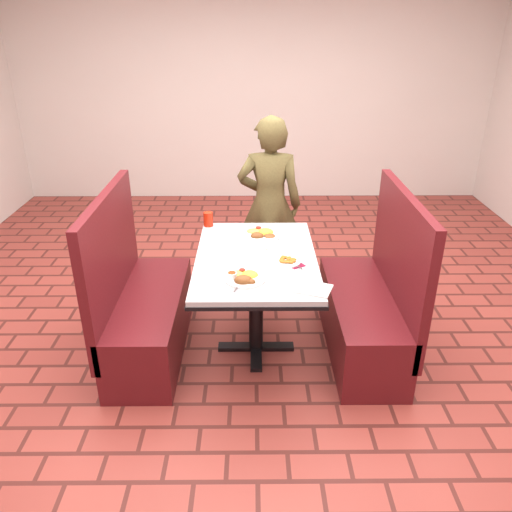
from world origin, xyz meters
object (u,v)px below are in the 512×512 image
(dining_table, at_px, (256,269))
(booth_bench_right, at_px, (369,309))
(plantain_plate, at_px, (287,261))
(red_tumbler, at_px, (208,219))
(near_dinner_plate, at_px, (244,276))
(far_dinner_plate, at_px, (261,233))
(diner_person, at_px, (270,205))
(booth_bench_left, at_px, (143,310))

(dining_table, distance_m, booth_bench_right, 0.86)
(plantain_plate, bearing_deg, red_tumbler, 131.14)
(booth_bench_right, relative_size, near_dinner_plate, 4.75)
(dining_table, relative_size, far_dinner_plate, 4.29)
(diner_person, height_order, near_dinner_plate, diner_person)
(dining_table, relative_size, booth_bench_left, 1.01)
(booth_bench_right, height_order, red_tumbler, booth_bench_right)
(dining_table, distance_m, diner_person, 1.02)
(diner_person, height_order, plantain_plate, diner_person)
(near_dinner_plate, bearing_deg, red_tumbler, 107.97)
(diner_person, distance_m, near_dinner_plate, 1.36)
(booth_bench_right, distance_m, plantain_plate, 0.74)
(near_dinner_plate, distance_m, plantain_plate, 0.37)
(dining_table, bearing_deg, plantain_plate, -25.96)
(booth_bench_left, height_order, diner_person, diner_person)
(booth_bench_right, xyz_separation_m, diner_person, (-0.68, 1.01, 0.42))
(booth_bench_left, bearing_deg, booth_bench_right, 0.00)
(booth_bench_left, height_order, far_dinner_plate, booth_bench_left)
(booth_bench_left, bearing_deg, plantain_plate, -5.61)
(booth_bench_right, height_order, far_dinner_plate, booth_bench_right)
(red_tumbler, bearing_deg, plantain_plate, -48.86)
(dining_table, xyz_separation_m, booth_bench_left, (-0.80, 0.00, -0.32))
(booth_bench_left, bearing_deg, red_tumbler, 51.18)
(diner_person, relative_size, near_dinner_plate, 5.96)
(plantain_plate, bearing_deg, dining_table, 154.04)
(booth_bench_right, bearing_deg, far_dinner_plate, 155.58)
(red_tumbler, bearing_deg, booth_bench_left, -128.82)
(plantain_plate, bearing_deg, booth_bench_right, 9.34)
(near_dinner_plate, xyz_separation_m, far_dinner_plate, (0.12, 0.68, -0.00))
(dining_table, bearing_deg, booth_bench_right, 0.00)
(booth_bench_left, distance_m, plantain_plate, 1.09)
(booth_bench_right, bearing_deg, diner_person, 123.88)
(booth_bench_left, xyz_separation_m, far_dinner_plate, (0.84, 0.34, 0.45))
(booth_bench_right, relative_size, diner_person, 0.80)
(red_tumbler, bearing_deg, booth_bench_right, -25.19)
(dining_table, distance_m, red_tumbler, 0.67)
(far_dinner_plate, bearing_deg, plantain_plate, -70.19)
(far_dinner_plate, relative_size, red_tumbler, 2.61)
(booth_bench_right, bearing_deg, near_dinner_plate, -158.87)
(dining_table, relative_size, booth_bench_right, 1.01)
(red_tumbler, bearing_deg, diner_person, 43.66)
(diner_person, bearing_deg, near_dinner_plate, 86.04)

